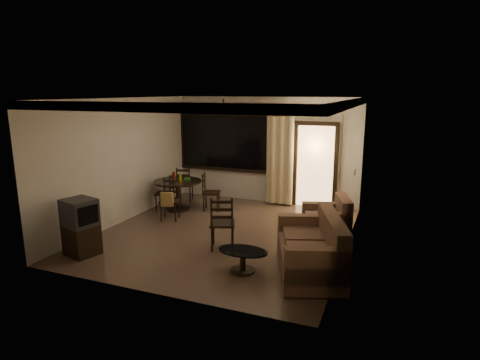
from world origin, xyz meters
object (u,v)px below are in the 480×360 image
at_px(dining_chair_north, 185,191).
at_px(coffee_table, 243,257).
at_px(dining_table, 178,187).
at_px(sofa, 314,251).
at_px(armchair, 328,223).
at_px(dining_chair_west, 165,200).
at_px(dining_chair_east, 211,199).
at_px(dining_chair_south, 170,207).
at_px(side_chair, 223,233).
at_px(tv_cabinet, 81,227).

relative_size(dining_chair_north, coffee_table, 1.12).
relative_size(dining_table, coffee_table, 1.40).
xyz_separation_m(sofa, armchair, (-0.01, 1.54, -0.01)).
relative_size(dining_chair_west, sofa, 0.48).
distance_m(dining_chair_east, dining_chair_south, 1.20).
distance_m(coffee_table, side_chair, 1.06).
bearing_deg(dining_chair_east, tv_cabinet, 146.98).
height_order(dining_chair_west, tv_cabinet, tv_cabinet).
bearing_deg(coffee_table, dining_chair_south, 142.85).
height_order(dining_chair_west, coffee_table, dining_chair_west).
xyz_separation_m(armchair, side_chair, (-1.80, -1.14, -0.05)).
xyz_separation_m(tv_cabinet, coffee_table, (3.01, 0.41, -0.28)).
bearing_deg(side_chair, dining_chair_east, -80.42).
distance_m(dining_table, dining_chair_south, 0.90).
bearing_deg(dining_chair_north, sofa, 126.01).
xyz_separation_m(dining_table, dining_chair_north, (-0.23, 0.75, -0.30)).
height_order(tv_cabinet, sofa, tv_cabinet).
bearing_deg(side_chair, tv_cabinet, 6.66).
relative_size(dining_table, dining_chair_east, 1.25).
xyz_separation_m(dining_chair_east, tv_cabinet, (-0.99, -3.42, 0.24)).
distance_m(dining_chair_west, dining_chair_east, 1.14).
distance_m(dining_chair_south, armchair, 3.66).
bearing_deg(tv_cabinet, side_chair, 42.46).
relative_size(dining_table, dining_chair_south, 1.25).
relative_size(dining_table, tv_cabinet, 1.13).
bearing_deg(dining_chair_west, sofa, 45.84).
bearing_deg(sofa, dining_chair_north, 123.70).
xyz_separation_m(dining_chair_north, tv_cabinet, (0.04, -3.93, 0.24)).
distance_m(dining_chair_north, tv_cabinet, 3.94).
distance_m(dining_table, tv_cabinet, 3.18).
bearing_deg(armchair, side_chair, -164.86).
relative_size(sofa, side_chair, 1.89).
xyz_separation_m(dining_chair_south, dining_chair_north, (-0.48, 1.57, -0.02)).
relative_size(armchair, coffee_table, 1.30).
height_order(tv_cabinet, coffee_table, tv_cabinet).
height_order(armchair, side_chair, side_chair).
xyz_separation_m(dining_chair_west, armchair, (4.14, -0.60, 0.08)).
xyz_separation_m(dining_chair_east, side_chair, (1.30, -2.23, 0.03)).
height_order(dining_chair_west, dining_chair_east, same).
distance_m(sofa, coffee_table, 1.17).
distance_m(dining_chair_east, armchair, 3.29).
distance_m(dining_chair_east, sofa, 4.08).
distance_m(dining_table, armchair, 4.00).
distance_m(dining_table, coffee_table, 3.96).
bearing_deg(coffee_table, side_chair, 132.34).
bearing_deg(side_chair, dining_table, -64.12).
bearing_deg(dining_chair_west, coffee_table, 33.55).
distance_m(tv_cabinet, coffee_table, 3.05).
height_order(dining_table, tv_cabinet, tv_cabinet).
xyz_separation_m(dining_chair_west, dining_chair_north, (0.01, 1.00, 0.00)).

